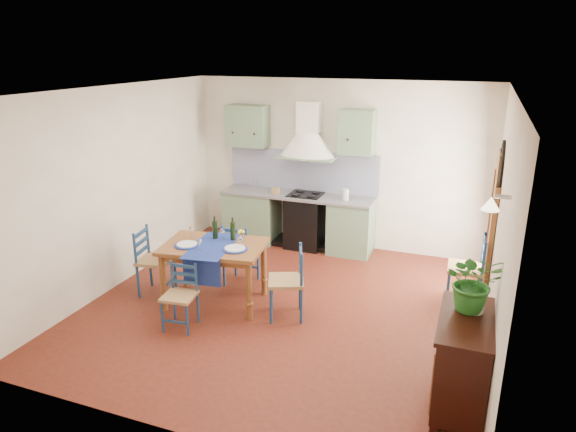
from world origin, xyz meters
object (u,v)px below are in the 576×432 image
(sideboard, at_px, (462,359))
(potted_plant, at_px, (474,282))
(dining_table, at_px, (214,252))
(chair_near, at_px, (180,296))

(sideboard, distance_m, potted_plant, 0.74)
(dining_table, distance_m, sideboard, 3.34)
(sideboard, xyz_separation_m, potted_plant, (0.02, 0.19, 0.72))
(dining_table, distance_m, potted_plant, 3.34)
(chair_near, bearing_deg, potted_plant, -2.73)
(potted_plant, bearing_deg, chair_near, 177.27)
(dining_table, relative_size, sideboard, 1.35)
(dining_table, xyz_separation_m, sideboard, (3.17, -1.05, -0.23))
(dining_table, bearing_deg, potted_plant, -15.06)
(dining_table, height_order, chair_near, dining_table)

